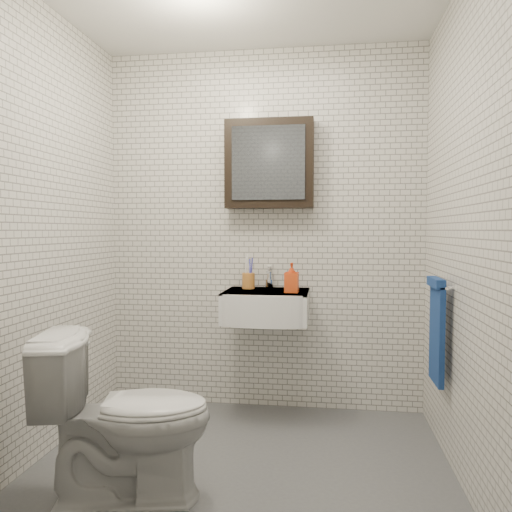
% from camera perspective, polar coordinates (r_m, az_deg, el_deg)
% --- Properties ---
extents(ground, '(2.20, 2.00, 0.01)m').
position_cam_1_polar(ground, '(2.80, -1.99, -23.40)').
color(ground, '#4E5056').
rests_on(ground, ground).
extents(room_shell, '(2.22, 2.02, 2.51)m').
position_cam_1_polar(room_shell, '(2.52, -2.05, 7.88)').
color(room_shell, silver).
rests_on(room_shell, ground).
extents(washbasin, '(0.55, 0.50, 0.20)m').
position_cam_1_polar(washbasin, '(3.27, 1.12, -5.72)').
color(washbasin, white).
rests_on(washbasin, room_shell).
extents(faucet, '(0.06, 0.20, 0.15)m').
position_cam_1_polar(faucet, '(3.44, 1.52, -2.57)').
color(faucet, silver).
rests_on(faucet, washbasin).
extents(mirror_cabinet, '(0.60, 0.15, 0.60)m').
position_cam_1_polar(mirror_cabinet, '(3.45, 1.53, 10.46)').
color(mirror_cabinet, black).
rests_on(mirror_cabinet, room_shell).
extents(towel_rail, '(0.09, 0.30, 0.58)m').
position_cam_1_polar(towel_rail, '(2.93, 19.98, -7.54)').
color(towel_rail, silver).
rests_on(towel_rail, room_shell).
extents(toothbrush_cup, '(0.09, 0.09, 0.24)m').
position_cam_1_polar(toothbrush_cup, '(3.42, -0.87, -2.75)').
color(toothbrush_cup, '#BD752F').
rests_on(toothbrush_cup, washbasin).
extents(soap_bottle, '(0.09, 0.09, 0.19)m').
position_cam_1_polar(soap_bottle, '(3.21, 4.10, -2.48)').
color(soap_bottle, orange).
rests_on(soap_bottle, washbasin).
extents(toilet, '(0.84, 0.59, 0.78)m').
position_cam_1_polar(toilet, '(2.50, -14.54, -17.22)').
color(toilet, silver).
rests_on(toilet, ground).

